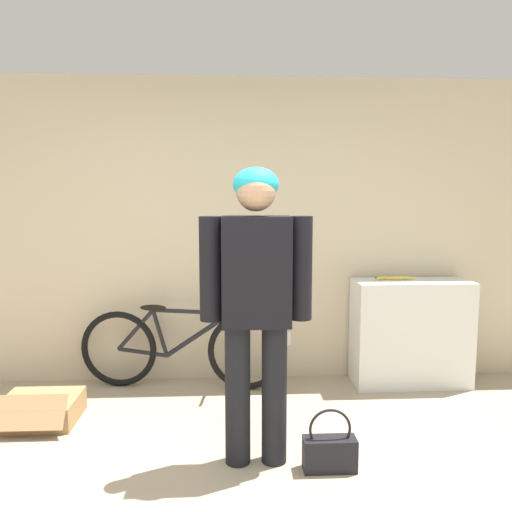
{
  "coord_description": "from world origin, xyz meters",
  "views": [
    {
      "loc": [
        0.06,
        -2.05,
        1.6
      ],
      "look_at": [
        0.21,
        0.81,
        1.26
      ],
      "focal_mm": 35.0,
      "sensor_mm": 36.0,
      "label": 1
    }
  ],
  "objects": [
    {
      "name": "banana",
      "position": [
        1.45,
        2.07,
        0.91
      ],
      "size": [
        0.34,
        0.09,
        0.03
      ],
      "color": "#EAD64C",
      "rests_on": "side_shelf"
    },
    {
      "name": "person",
      "position": [
        0.21,
        0.82,
        1.05
      ],
      "size": [
        0.66,
        0.26,
        1.77
      ],
      "rotation": [
        0.0,
        0.0,
        0.0
      ],
      "color": "black",
      "rests_on": "ground_plane"
    },
    {
      "name": "bicycle",
      "position": [
        -0.35,
        2.03,
        0.35
      ],
      "size": [
        1.72,
        0.46,
        0.72
      ],
      "rotation": [
        0.0,
        0.0,
        -0.12
      ],
      "color": "black",
      "rests_on": "ground_plane"
    },
    {
      "name": "side_shelf",
      "position": [
        1.59,
        2.02,
        0.45
      ],
      "size": [
        0.98,
        0.38,
        0.9
      ],
      "color": "white",
      "rests_on": "ground_plane"
    },
    {
      "name": "wall_back",
      "position": [
        0.0,
        2.27,
        1.3
      ],
      "size": [
        8.0,
        0.07,
        2.6
      ],
      "color": "beige",
      "rests_on": "ground_plane"
    },
    {
      "name": "cardboard_box",
      "position": [
        -1.31,
        1.44,
        0.09
      ],
      "size": [
        0.53,
        0.52,
        0.26
      ],
      "color": "#A87F51",
      "rests_on": "ground_plane"
    },
    {
      "name": "handbag",
      "position": [
        0.63,
        0.7,
        0.12
      ],
      "size": [
        0.31,
        0.12,
        0.38
      ],
      "color": "black",
      "rests_on": "ground_plane"
    }
  ]
}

